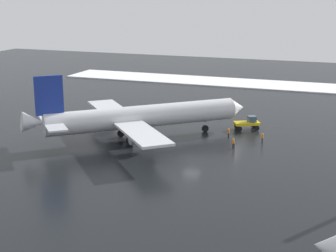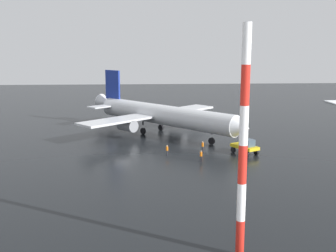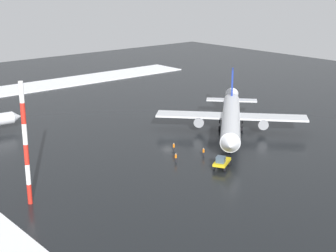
{
  "view_description": "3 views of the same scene",
  "coord_description": "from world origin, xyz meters",
  "views": [
    {
      "loc": [
        -70.68,
        -22.31,
        24.53
      ],
      "look_at": [
        5.15,
        5.74,
        3.29
      ],
      "focal_mm": 55.0,
      "sensor_mm": 36.0,
      "label": 1
    },
    {
      "loc": [
        3.16,
        -68.66,
        17.07
      ],
      "look_at": [
        7.6,
        0.03,
        3.85
      ],
      "focal_mm": 45.0,
      "sensor_mm": 36.0,
      "label": 2
    },
    {
      "loc": [
        78.66,
        -67.76,
        32.91
      ],
      "look_at": [
        -0.51,
        0.33,
        2.54
      ],
      "focal_mm": 55.0,
      "sensor_mm": 36.0,
      "label": 3
    }
  ],
  "objects": [
    {
      "name": "ground_plane",
      "position": [
        0.0,
        0.0,
        0.0
      ],
      "size": [
        240.0,
        240.0,
        0.0
      ],
      "primitive_type": "plane",
      "color": "black"
    },
    {
      "name": "snow_bank_right",
      "position": [
        67.0,
        0.0,
        0.13
      ],
      "size": [
        14.0,
        116.0,
        0.26
      ],
      "primitive_type": "cube",
      "color": "white",
      "rests_on": "ground_plane"
    },
    {
      "name": "airplane_far_rear",
      "position": [
        6.9,
        11.82,
        3.91
      ],
      "size": [
        30.4,
        32.16,
        11.83
      ],
      "rotation": [
        0.0,
        0.0,
        5.45
      ],
      "color": "silver",
      "rests_on": "ground_plane"
    },
    {
      "name": "pushback_tug",
      "position": [
        19.73,
        -4.49,
        1.28
      ],
      "size": [
        4.13,
        5.09,
        2.5
      ],
      "rotation": [
        0.0,
        0.0,
        5.21
      ],
      "color": "gold",
      "rests_on": "ground_plane"
    },
    {
      "name": "ground_crew_by_nose_gear",
      "position": [
        7.15,
        -4.75,
        0.97
      ],
      "size": [
        0.36,
        0.36,
        1.71
      ],
      "rotation": [
        0.0,
        0.0,
        2.9
      ],
      "color": "black",
      "rests_on": "ground_plane"
    },
    {
      "name": "ground_crew_near_tug",
      "position": [
        11.98,
        -8.5,
        0.97
      ],
      "size": [
        0.36,
        0.36,
        1.71
      ],
      "rotation": [
        0.0,
        0.0,
        1.92
      ],
      "color": "black",
      "rests_on": "ground_plane"
    },
    {
      "name": "ground_crew_mid_apron",
      "position": [
        13.09,
        -2.46,
        0.97
      ],
      "size": [
        0.36,
        0.36,
        1.71
      ],
      "rotation": [
        0.0,
        0.0,
        2.18
      ],
      "color": "black",
      "rests_on": "ground_plane"
    }
  ]
}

